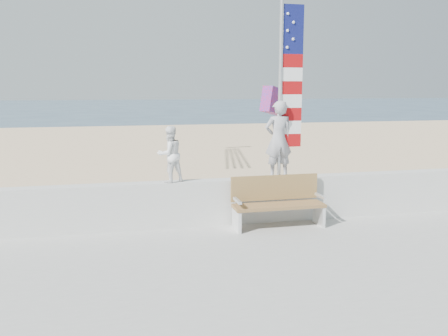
% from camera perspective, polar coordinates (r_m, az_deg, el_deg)
% --- Properties ---
extents(ground, '(220.00, 220.00, 0.00)m').
position_cam_1_polar(ground, '(7.87, 1.54, -11.98)').
color(ground, '#304A61').
rests_on(ground, ground).
extents(sand, '(90.00, 40.00, 0.08)m').
position_cam_1_polar(sand, '(16.44, -6.29, -0.42)').
color(sand, beige).
rests_on(sand, ground).
extents(seawall, '(30.00, 0.35, 0.90)m').
position_cam_1_polar(seawall, '(9.54, -1.44, -4.12)').
color(seawall, silver).
rests_on(seawall, boardwalk).
extents(adult, '(0.57, 0.38, 1.56)m').
position_cam_1_polar(adult, '(9.69, 6.55, 3.44)').
color(adult, '#9C9BA1').
rests_on(adult, seawall).
extents(child, '(0.65, 0.60, 1.09)m').
position_cam_1_polar(child, '(9.22, -6.54, 1.66)').
color(child, white).
rests_on(child, seawall).
extents(bench, '(1.80, 0.57, 1.00)m').
position_cam_1_polar(bench, '(9.41, 6.43, -3.99)').
color(bench, olive).
rests_on(bench, boardwalk).
extents(flag, '(0.50, 0.08, 3.50)m').
position_cam_1_polar(flag, '(9.68, 7.53, 10.12)').
color(flag, silver).
rests_on(flag, seawall).
extents(parafoil_kite, '(1.08, 0.85, 0.76)m').
position_cam_1_polar(parafoil_kite, '(10.94, 6.84, 7.76)').
color(parafoil_kite, red).
rests_on(parafoil_kite, ground).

